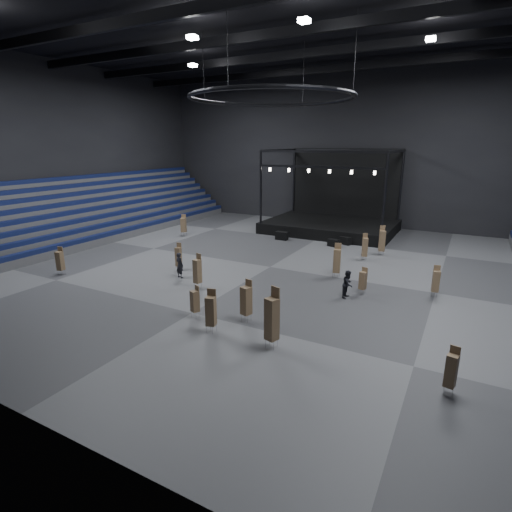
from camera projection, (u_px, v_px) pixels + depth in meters
The scene contains 28 objects.
floor at pixel (270, 267), 32.73m from camera, with size 50.00×50.00×0.00m, color #545457.
ceiling at pixel (273, 21), 27.83m from camera, with size 50.00×42.00×0.20m, color black.
wall_back at pixel (348, 150), 48.07m from camera, with size 50.00×0.20×18.00m, color black.
wall_left at pixel (57, 151), 41.70m from camera, with size 0.20×42.00×18.00m, color black.
bleachers_left at pixel (79, 221), 42.73m from camera, with size 7.20×40.00×6.40m.
stage at pixel (333, 218), 46.08m from camera, with size 14.00×10.00×9.20m.
truss_ring at pixel (272, 98), 29.19m from camera, with size 12.30×12.30×5.15m.
roof_girders at pixel (272, 34), 28.05m from camera, with size 49.00×30.35×0.70m.
floodlights at pixel (244, 30), 24.83m from camera, with size 28.60×16.60×0.25m.
flight_case_left at pixel (282, 236), 41.90m from camera, with size 1.27×0.64×0.85m, color black.
flight_case_mid at pixel (333, 243), 39.16m from camera, with size 1.07×0.54×0.71m, color black.
flight_case_right at pixel (345, 241), 39.95m from camera, with size 1.18×0.59×0.78m, color black.
chair_stack_0 at pixel (382, 240), 35.83m from camera, with size 0.63×0.63×2.71m.
chair_stack_1 at pixel (365, 247), 34.32m from camera, with size 0.57×0.57×2.37m.
chair_stack_2 at pixel (363, 280), 26.62m from camera, with size 0.50×0.50×1.84m.
chair_stack_3 at pixel (60, 260), 30.53m from camera, with size 0.54×0.54×2.18m.
chair_stack_4 at pixel (246, 300), 22.45m from camera, with size 0.63×0.63×2.46m.
chair_stack_5 at pixel (197, 271), 27.67m from camera, with size 0.52×0.52×2.47m.
chair_stack_6 at pixel (195, 301), 23.04m from camera, with size 0.56×0.56×1.92m.
chair_stack_7 at pixel (179, 256), 31.62m from camera, with size 0.47×0.47×2.23m.
chair_stack_8 at pixel (436, 281), 26.12m from camera, with size 0.50×0.50×2.12m.
chair_stack_9 at pixel (337, 260), 29.78m from camera, with size 0.60×0.60×2.64m.
chair_stack_10 at pixel (272, 318), 19.38m from camera, with size 0.69×0.69×3.15m.
chair_stack_11 at pixel (183, 225), 43.42m from camera, with size 0.68×0.68×2.35m.
chair_stack_12 at pixel (211, 310), 21.12m from camera, with size 0.62×0.62×2.40m.
chair_stack_13 at pixel (451, 370), 15.88m from camera, with size 0.49×0.49×2.07m.
man_center at pixel (180, 265), 29.88m from camera, with size 0.71×0.47×1.94m, color black.
crew_member at pixel (348, 284), 26.03m from camera, with size 0.89×0.70×1.84m, color black.
Camera 1 is at (13.81, -28.05, 9.76)m, focal length 28.00 mm.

